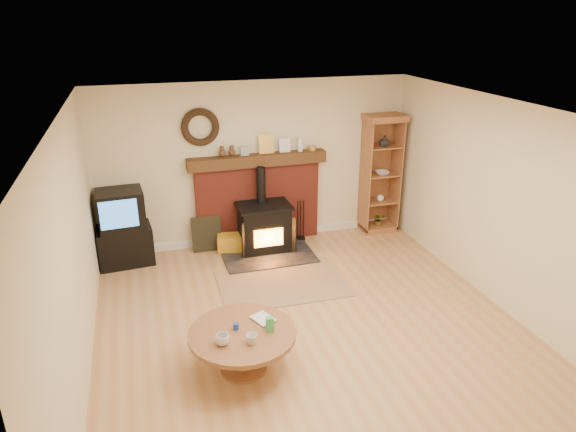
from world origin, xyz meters
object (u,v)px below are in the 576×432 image
object	(u,v)px
curio_cabinet	(380,174)
coffee_table	(243,339)
tv_unit	(123,229)
wood_stove	(265,229)

from	to	relation	value
curio_cabinet	coffee_table	xyz separation A→B (m)	(-3.02, -3.05, -0.62)
tv_unit	curio_cabinet	bearing A→B (deg)	1.19
coffee_table	tv_unit	bearing A→B (deg)	111.60
tv_unit	curio_cabinet	xyz separation A→B (m)	(4.19, 0.09, 0.45)
tv_unit	wood_stove	bearing A→B (deg)	-5.21
wood_stove	curio_cabinet	world-z (taller)	curio_cabinet
curio_cabinet	coffee_table	bearing A→B (deg)	-134.66
wood_stove	tv_unit	distance (m)	2.12
curio_cabinet	wood_stove	bearing A→B (deg)	-172.36
tv_unit	coffee_table	distance (m)	3.19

